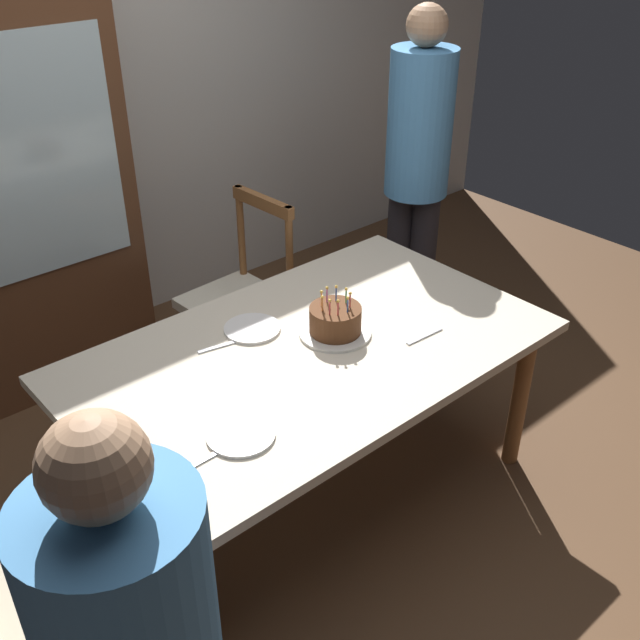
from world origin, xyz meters
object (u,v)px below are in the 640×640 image
Objects in this scene: plate_near_celebrant at (241,435)px; china_cabinet at (6,204)px; chair_spindle_back at (240,300)px; birthday_cake at (335,322)px; plate_far_side at (252,329)px; dining_table at (310,364)px; person_guest at (417,163)px.

china_cabinet is (0.00, 1.80, 0.22)m from plate_near_celebrant.
china_cabinet is (-0.77, 0.70, 0.49)m from chair_spindle_back.
plate_near_celebrant is at bearing -90.00° from china_cabinet.
plate_far_side is at bearing 133.97° from birthday_cake.
dining_table is 1.89× the size of chair_spindle_back.
plate_far_side is at bearing 110.38° from dining_table.
dining_table is at bearing -72.46° from china_cabinet.
birthday_cake is at bearing -67.96° from china_cabinet.
chair_spindle_back is 0.54× the size of person_guest.
person_guest is at bearing 15.20° from plate_far_side.
person_guest is (1.31, 0.35, 0.27)m from plate_far_side.
birthday_cake is 0.16× the size of person_guest.
china_cabinet reaches higher than chair_spindle_back.
plate_near_celebrant is 1.81m from china_cabinet.
chair_spindle_back is at bearing 59.01° from plate_far_side.
birthday_cake is 1.25m from person_guest.
dining_table is at bearing -69.62° from plate_far_side.
chair_spindle_back is at bearing 54.86° from plate_near_celebrant.
birthday_cake reaches higher than dining_table.
birthday_cake is at bearing 21.70° from plate_near_celebrant.
plate_far_side is 0.23× the size of chair_spindle_back.
plate_far_side is (0.40, 0.48, 0.00)m from plate_near_celebrant.
plate_near_celebrant is (-0.49, -0.24, 0.08)m from dining_table.
birthday_cake reaches higher than plate_near_celebrant.
person_guest is (0.94, -0.26, 0.54)m from chair_spindle_back.
chair_spindle_back reaches higher than birthday_cake.
china_cabinet is at bearing 90.00° from plate_near_celebrant.
china_cabinet reaches higher than person_guest.
china_cabinet is (-0.49, 1.56, 0.30)m from dining_table.
dining_table is 0.55m from plate_near_celebrant.
birthday_cake is 0.33m from plate_far_side.
dining_table is 1.40m from person_guest.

